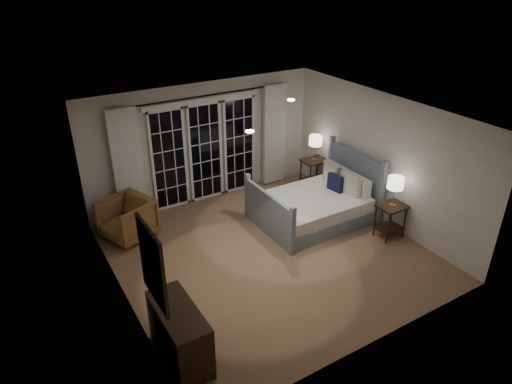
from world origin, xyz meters
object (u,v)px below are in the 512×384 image
nightstand_right (314,169)px  lamp_right (316,141)px  lamp_left (396,183)px  nightstand_left (391,216)px  armchair (127,219)px  dresser (180,334)px  bed (316,205)px

nightstand_right → lamp_right: (-0.00, -0.00, 0.67)m
lamp_left → lamp_right: size_ratio=1.02×
nightstand_left → armchair: armchair is taller
nightstand_left → lamp_left: bearing=180.0°
nightstand_right → armchair: bearing=178.0°
lamp_right → dresser: size_ratio=0.50×
nightstand_left → armchair: (-4.14, 2.47, -0.04)m
bed → lamp_left: size_ratio=3.77×
bed → lamp_left: bed is taller
bed → armchair: (-3.35, 1.27, 0.07)m
bed → armchair: bearing=159.3°
nightstand_right → lamp_left: 2.41m
bed → dresser: size_ratio=1.92×
lamp_right → armchair: size_ratio=0.66×
dresser → nightstand_right: bearing=34.3°
lamp_left → armchair: (-4.14, 2.47, -0.71)m
lamp_right → dresser: lamp_right is taller
lamp_left → lamp_right: (0.02, 2.32, 0.04)m
bed → nightstand_left: bearing=-56.6°
bed → nightstand_right: 1.39m
lamp_left → nightstand_left: bearing=0.0°
lamp_right → dresser: (-4.46, -3.04, -0.75)m
nightstand_left → nightstand_right: nightstand_right is taller
armchair → dresser: size_ratio=0.76×
nightstand_left → lamp_right: bearing=89.6°
lamp_left → lamp_right: 2.32m
nightstand_left → lamp_left: (-0.00, 0.00, 0.67)m
nightstand_left → dresser: 4.50m
bed → nightstand_right: size_ratio=3.04×
nightstand_left → armchair: size_ratio=0.77×
armchair → dresser: dresser is taller
lamp_right → armchair: bearing=178.0°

